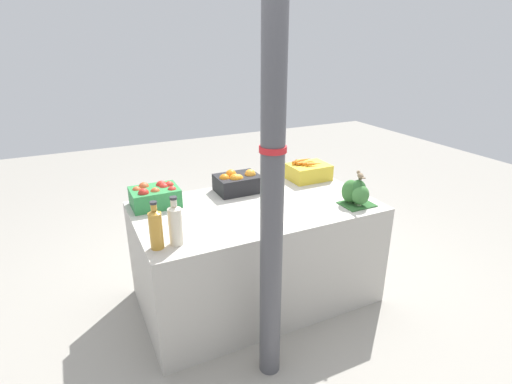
% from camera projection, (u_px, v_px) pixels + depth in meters
% --- Properties ---
extents(ground_plane, '(10.00, 10.00, 0.00)m').
position_uv_depth(ground_plane, '(256.00, 295.00, 3.05)').
color(ground_plane, gray).
extents(market_table, '(1.65, 0.94, 0.75)m').
position_uv_depth(market_table, '(256.00, 252.00, 2.91)').
color(market_table, '#B7B2A8').
rests_on(market_table, ground_plane).
extents(support_pole, '(0.13, 0.13, 2.61)m').
position_uv_depth(support_pole, '(273.00, 158.00, 1.91)').
color(support_pole, '#4C4C51').
rests_on(support_pole, ground_plane).
extents(apple_crate, '(0.32, 0.24, 0.16)m').
position_uv_depth(apple_crate, '(155.00, 195.00, 2.75)').
color(apple_crate, '#2D8442').
rests_on(apple_crate, market_table).
extents(orange_crate, '(0.32, 0.24, 0.17)m').
position_uv_depth(orange_crate, '(237.00, 182.00, 2.99)').
color(orange_crate, black).
rests_on(orange_crate, market_table).
extents(carrot_crate, '(0.32, 0.24, 0.16)m').
position_uv_depth(carrot_crate, '(308.00, 171.00, 3.26)').
color(carrot_crate, gold).
rests_on(carrot_crate, market_table).
extents(broccoli_pile, '(0.22, 0.20, 0.18)m').
position_uv_depth(broccoli_pile, '(356.00, 193.00, 2.76)').
color(broccoli_pile, '#2D602D').
rests_on(broccoli_pile, market_table).
extents(juice_bottle_amber, '(0.07, 0.07, 0.28)m').
position_uv_depth(juice_bottle_amber, '(156.00, 228.00, 2.18)').
color(juice_bottle_amber, gold).
rests_on(juice_bottle_amber, market_table).
extents(juice_bottle_cloudy, '(0.08, 0.08, 0.29)m').
position_uv_depth(juice_bottle_cloudy, '(175.00, 224.00, 2.22)').
color(juice_bottle_cloudy, beige).
rests_on(juice_bottle_cloudy, market_table).
extents(sparrow_bird, '(0.06, 0.13, 0.05)m').
position_uv_depth(sparrow_bird, '(360.00, 175.00, 2.73)').
color(sparrow_bird, '#4C3D2D').
rests_on(sparrow_bird, broccoli_pile).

